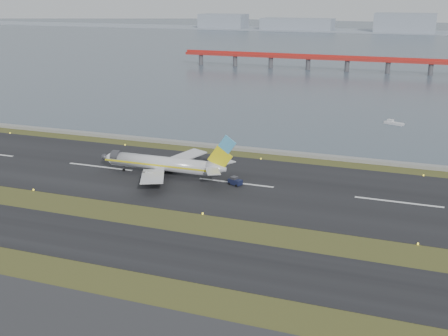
{
  "coord_description": "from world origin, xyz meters",
  "views": [
    {
      "loc": [
        43.72,
        -98.42,
        46.96
      ],
      "look_at": [
        -0.32,
        22.0,
        6.42
      ],
      "focal_mm": 45.0,
      "sensor_mm": 36.0,
      "label": 1
    }
  ],
  "objects": [
    {
      "name": "bay_water",
      "position": [
        0.0,
        460.0,
        0.0
      ],
      "size": [
        1400.0,
        800.0,
        1.3
      ],
      "primitive_type": "cube",
      "color": "#40505B",
      "rests_on": "ground"
    },
    {
      "name": "red_pier",
      "position": [
        20.0,
        250.0,
        7.28
      ],
      "size": [
        260.0,
        5.0,
        10.2
      ],
      "color": "red",
      "rests_on": "ground"
    },
    {
      "name": "airliner",
      "position": [
        -19.34,
        28.73,
        3.46
      ],
      "size": [
        38.52,
        32.89,
        12.8
      ],
      "color": "silver",
      "rests_on": "ground"
    },
    {
      "name": "far_shoreline",
      "position": [
        13.62,
        620.0,
        6.07
      ],
      "size": [
        1400.0,
        80.0,
        60.5
      ],
      "color": "#8B96A5",
      "rests_on": "ground"
    },
    {
      "name": "taxiway_strip",
      "position": [
        0.0,
        -12.0,
        0.05
      ],
      "size": [
        1000.0,
        18.0,
        0.1
      ],
      "primitive_type": "cube",
      "color": "black",
      "rests_on": "ground"
    },
    {
      "name": "seawall",
      "position": [
        0.0,
        60.0,
        0.5
      ],
      "size": [
        1000.0,
        2.5,
        1.0
      ],
      "primitive_type": "cube",
      "color": "gray",
      "rests_on": "ground"
    },
    {
      "name": "ground",
      "position": [
        0.0,
        0.0,
        0.0
      ],
      "size": [
        1000.0,
        1000.0,
        0.0
      ],
      "primitive_type": "plane",
      "color": "#334819",
      "rests_on": "ground"
    },
    {
      "name": "workboat_near",
      "position": [
        33.05,
        112.64,
        0.55
      ],
      "size": [
        7.45,
        4.91,
        1.74
      ],
      "rotation": [
        0.0,
        0.0,
        -0.41
      ],
      "color": "silver",
      "rests_on": "ground"
    },
    {
      "name": "pushback_tug",
      "position": [
        0.33,
        28.39,
        1.07
      ],
      "size": [
        3.93,
        3.1,
        2.21
      ],
      "rotation": [
        0.0,
        0.0,
        -0.39
      ],
      "color": "#131835",
      "rests_on": "ground"
    },
    {
      "name": "runway_strip",
      "position": [
        0.0,
        30.0,
        0.05
      ],
      "size": [
        1000.0,
        45.0,
        0.1
      ],
      "primitive_type": "cube",
      "color": "black",
      "rests_on": "ground"
    }
  ]
}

